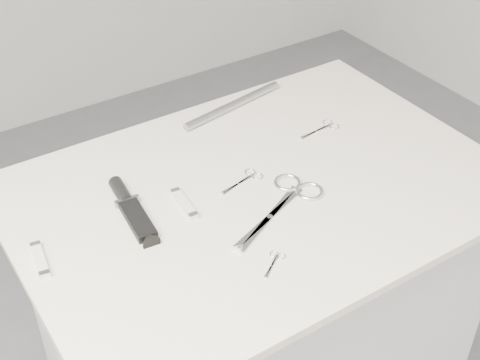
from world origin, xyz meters
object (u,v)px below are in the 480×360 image
plinth (257,335)px  large_shears (288,197)px  embroidery_scissors_b (324,128)px  pocket_knife_a (40,260)px  sheathed_knife (130,207)px  pocket_knife_b (184,203)px  tiny_scissors (274,261)px  metal_rail (233,105)px  embroidery_scissors_a (246,179)px

plinth → large_shears: large_shears is taller
embroidery_scissors_b → pocket_knife_a: size_ratio=1.15×
sheathed_knife → large_shears: bearing=-110.8°
pocket_knife_a → pocket_knife_b: 0.29m
embroidery_scissors_b → tiny_scissors: same height
embroidery_scissors_b → sheathed_knife: bearing=176.8°
pocket_knife_a → sheathed_knife: bearing=-68.8°
large_shears → metal_rail: bearing=51.9°
pocket_knife_a → pocket_knife_b: (0.29, -0.00, 0.00)m
sheathed_knife → pocket_knife_a: sheathed_knife is taller
tiny_scissors → pocket_knife_a: 0.42m
pocket_knife_a → large_shears: bearing=-93.0°
sheathed_knife → pocket_knife_a: bearing=108.7°
embroidery_scissors_a → embroidery_scissors_b: bearing=1.7°
plinth → large_shears: size_ratio=3.60×
pocket_knife_a → embroidery_scissors_b: bearing=-76.0°
embroidery_scissors_a → pocket_knife_b: 0.15m
tiny_scissors → sheathed_knife: (-0.15, 0.27, 0.01)m
embroidery_scissors_b → pocket_knife_a: (-0.71, -0.07, 0.00)m
plinth → pocket_knife_a: 0.66m
plinth → sheathed_knife: bearing=163.4°
plinth → embroidery_scissors_a: embroidery_scissors_a is taller
sheathed_knife → pocket_knife_b: (0.10, -0.05, -0.00)m
embroidery_scissors_b → sheathed_knife: sheathed_knife is taller
metal_rail → embroidery_scissors_b: bearing=-55.4°
embroidery_scissors_b → metal_rail: 0.23m
pocket_knife_a → metal_rail: size_ratio=0.32×
pocket_knife_a → pocket_knife_b: bearing=-82.0°
sheathed_knife → pocket_knife_a: (-0.20, -0.05, -0.00)m
embroidery_scissors_b → pocket_knife_b: (-0.41, -0.07, 0.00)m
tiny_scissors → pocket_knife_b: (-0.06, 0.23, 0.01)m
sheathed_knife → pocket_knife_b: size_ratio=1.99×
tiny_scissors → embroidery_scissors_b: bearing=5.7°
plinth → pocket_knife_b: pocket_knife_b is taller
large_shears → embroidery_scissors_a: bearing=86.3°
plinth → embroidery_scissors_b: 0.54m
tiny_scissors → metal_rail: metal_rail is taller
plinth → tiny_scissors: 0.52m
sheathed_knife → embroidery_scissors_b: bearing=-81.5°
large_shears → tiny_scissors: 0.18m
plinth → metal_rail: (0.12, 0.29, 0.48)m
embroidery_scissors_b → metal_rail: (-0.13, 0.19, 0.01)m
large_shears → pocket_knife_a: size_ratio=2.66×
embroidery_scissors_a → large_shears: bearing=-83.0°
embroidery_scissors_b → sheathed_knife: size_ratio=0.55×
pocket_knife_b → metal_rail: 0.38m
tiny_scissors → sheathed_knife: size_ratio=0.33×
plinth → pocket_knife_b: 0.50m
plinth → large_shears: (0.02, -0.07, 0.47)m
tiny_scissors → pocket_knife_b: size_ratio=0.67×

